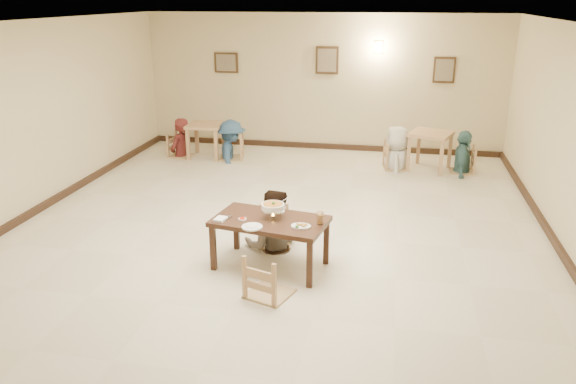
% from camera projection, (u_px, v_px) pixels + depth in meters
% --- Properties ---
extents(floor, '(10.00, 10.00, 0.00)m').
position_uv_depth(floor, '(275.00, 233.00, 8.35)').
color(floor, beige).
rests_on(floor, ground).
extents(ceiling, '(10.00, 10.00, 0.00)m').
position_uv_depth(ceiling, '(274.00, 23.00, 7.36)').
color(ceiling, white).
rests_on(ceiling, wall_back).
extents(wall_back, '(10.00, 0.00, 10.00)m').
position_uv_depth(wall_back, '(322.00, 83.00, 12.49)').
color(wall_back, beige).
rests_on(wall_back, floor).
extents(wall_front, '(10.00, 0.00, 10.00)m').
position_uv_depth(wall_front, '(90.00, 335.00, 3.22)').
color(wall_front, beige).
rests_on(wall_front, floor).
extents(wall_left, '(0.00, 10.00, 10.00)m').
position_uv_depth(wall_left, '(19.00, 123.00, 8.57)').
color(wall_left, beige).
rests_on(wall_left, floor).
extents(baseboard_back, '(8.00, 0.06, 0.12)m').
position_uv_depth(baseboard_back, '(321.00, 146.00, 12.94)').
color(baseboard_back, '#311F15').
rests_on(baseboard_back, floor).
extents(baseboard_left, '(0.06, 10.00, 0.12)m').
position_uv_depth(baseboard_left, '(35.00, 211.00, 9.05)').
color(baseboard_left, '#311F15').
rests_on(baseboard_left, floor).
extents(baseboard_right, '(0.06, 10.00, 0.12)m').
position_uv_depth(baseboard_right, '(561.00, 251.00, 7.62)').
color(baseboard_right, '#311F15').
rests_on(baseboard_right, floor).
extents(picture_a, '(0.55, 0.04, 0.45)m').
position_uv_depth(picture_a, '(226.00, 63.00, 12.71)').
color(picture_a, '#3C2818').
rests_on(picture_a, wall_back).
extents(picture_b, '(0.50, 0.04, 0.60)m').
position_uv_depth(picture_b, '(327.00, 60.00, 12.26)').
color(picture_b, '#3C2818').
rests_on(picture_b, wall_back).
extents(picture_c, '(0.45, 0.04, 0.55)m').
position_uv_depth(picture_c, '(444.00, 70.00, 11.86)').
color(picture_c, '#3C2818').
rests_on(picture_c, wall_back).
extents(wall_sconce, '(0.16, 0.05, 0.22)m').
position_uv_depth(wall_sconce, '(379.00, 47.00, 11.97)').
color(wall_sconce, '#FFD88C').
rests_on(wall_sconce, wall_back).
extents(main_table, '(1.53, 1.03, 0.67)m').
position_uv_depth(main_table, '(270.00, 225.00, 7.13)').
color(main_table, '#3C2216').
rests_on(main_table, floor).
extents(chair_far, '(0.45, 0.45, 0.97)m').
position_uv_depth(chair_far, '(274.00, 212.00, 7.86)').
color(chair_far, tan).
rests_on(chair_far, floor).
extents(chair_near, '(0.48, 0.48, 1.02)m').
position_uv_depth(chair_near, '(269.00, 256.00, 6.47)').
color(chair_near, tan).
rests_on(chair_near, floor).
extents(main_diner, '(0.90, 0.75, 1.68)m').
position_uv_depth(main_diner, '(272.00, 190.00, 7.64)').
color(main_diner, gray).
rests_on(main_diner, floor).
extents(curry_warmer, '(0.33, 0.30, 0.27)m').
position_uv_depth(curry_warmer, '(273.00, 207.00, 7.09)').
color(curry_warmer, silver).
rests_on(curry_warmer, main_table).
extents(rice_plate_far, '(0.29, 0.29, 0.07)m').
position_uv_depth(rice_plate_far, '(274.00, 211.00, 7.35)').
color(rice_plate_far, white).
rests_on(rice_plate_far, main_table).
extents(rice_plate_near, '(0.26, 0.26, 0.06)m').
position_uv_depth(rice_plate_near, '(252.00, 227.00, 6.84)').
color(rice_plate_near, white).
rests_on(rice_plate_near, main_table).
extents(fried_plate, '(0.25, 0.25, 0.05)m').
position_uv_depth(fried_plate, '(301.00, 226.00, 6.86)').
color(fried_plate, white).
rests_on(fried_plate, main_table).
extents(chili_dish, '(0.10, 0.10, 0.02)m').
position_uv_depth(chili_dish, '(242.00, 219.00, 7.08)').
color(chili_dish, white).
rests_on(chili_dish, main_table).
extents(napkin_cutlery, '(0.19, 0.27, 0.03)m').
position_uv_depth(napkin_cutlery, '(221.00, 219.00, 7.07)').
color(napkin_cutlery, white).
rests_on(napkin_cutlery, main_table).
extents(drink_glass, '(0.08, 0.08, 0.16)m').
position_uv_depth(drink_glass, '(320.00, 218.00, 6.94)').
color(drink_glass, white).
rests_on(drink_glass, main_table).
extents(bg_table_left, '(0.77, 0.77, 0.73)m').
position_uv_depth(bg_table_left, '(206.00, 130.00, 12.09)').
color(bg_table_left, tan).
rests_on(bg_table_left, floor).
extents(bg_table_right, '(0.98, 0.98, 0.77)m').
position_uv_depth(bg_table_right, '(431.00, 139.00, 11.19)').
color(bg_table_right, tan).
rests_on(bg_table_right, floor).
extents(bg_chair_ll, '(0.45, 0.45, 0.96)m').
position_uv_depth(bg_chair_ll, '(180.00, 135.00, 12.16)').
color(bg_chair_ll, tan).
rests_on(bg_chair_ll, floor).
extents(bg_chair_lr, '(0.51, 0.51, 1.08)m').
position_uv_depth(bg_chair_lr, '(231.00, 134.00, 11.98)').
color(bg_chair_lr, tan).
rests_on(bg_chair_lr, floor).
extents(bg_chair_rl, '(0.49, 0.49, 1.05)m').
position_uv_depth(bg_chair_rl, '(397.00, 144.00, 11.30)').
color(bg_chair_rl, tan).
rests_on(bg_chair_rl, floor).
extents(bg_chair_rr, '(0.46, 0.46, 0.99)m').
position_uv_depth(bg_chair_rr, '(464.00, 148.00, 11.07)').
color(bg_chair_rr, tan).
rests_on(bg_chair_rr, floor).
extents(bg_diner_a, '(0.53, 0.69, 1.70)m').
position_uv_depth(bg_diner_a, '(179.00, 118.00, 12.04)').
color(bg_diner_a, '#5B1F1E').
rests_on(bg_diner_a, floor).
extents(bg_diner_b, '(0.92, 1.23, 1.69)m').
position_uv_depth(bg_diner_b, '(230.00, 120.00, 11.87)').
color(bg_diner_b, '#335B87').
rests_on(bg_diner_b, floor).
extents(bg_diner_c, '(0.57, 0.87, 1.75)m').
position_uv_depth(bg_diner_c, '(399.00, 126.00, 11.19)').
color(bg_diner_c, silver).
rests_on(bg_diner_c, floor).
extents(bg_diner_d, '(0.50, 1.02, 1.68)m').
position_uv_depth(bg_diner_d, '(465.00, 131.00, 10.96)').
color(bg_diner_d, slate).
rests_on(bg_diner_d, floor).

